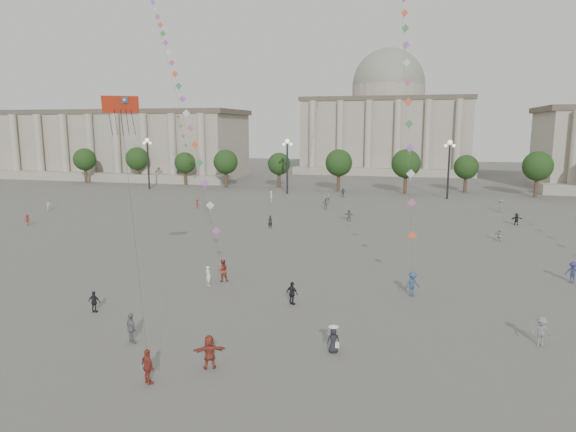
# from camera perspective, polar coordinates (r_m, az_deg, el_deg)

# --- Properties ---
(ground) EXTENTS (360.00, 360.00, 0.00)m
(ground) POSITION_cam_1_polar(r_m,az_deg,el_deg) (31.15, -5.81, -14.59)
(ground) COLOR #5B5855
(ground) RESTS_ON ground
(hall_west) EXTENTS (84.00, 26.22, 17.20)m
(hall_west) POSITION_cam_1_polar(r_m,az_deg,el_deg) (147.48, -20.96, 7.47)
(hall_west) COLOR gray
(hall_west) RESTS_ON ground
(hall_central) EXTENTS (48.30, 34.30, 35.50)m
(hall_central) POSITION_cam_1_polar(r_m,az_deg,el_deg) (156.10, 10.93, 10.17)
(hall_central) COLOR gray
(hall_central) RESTS_ON ground
(tree_row) EXTENTS (137.12, 5.12, 8.00)m
(tree_row) POSITION_cam_1_polar(r_m,az_deg,el_deg) (105.30, 8.99, 5.65)
(tree_row) COLOR #3D2E1E
(tree_row) RESTS_ON ground
(lamp_post_far_west) EXTENTS (2.00, 0.90, 10.65)m
(lamp_post_far_west) POSITION_cam_1_polar(r_m,az_deg,el_deg) (111.25, -15.32, 6.66)
(lamp_post_far_west) COLOR #262628
(lamp_post_far_west) RESTS_ON ground
(lamp_post_mid_west) EXTENTS (2.00, 0.90, 10.65)m
(lamp_post_mid_west) POSITION_cam_1_polar(r_m,az_deg,el_deg) (99.89, -0.08, 6.68)
(lamp_post_mid_west) COLOR #262628
(lamp_post_mid_west) RESTS_ON ground
(lamp_post_mid_east) EXTENTS (2.00, 0.90, 10.65)m
(lamp_post_mid_east) POSITION_cam_1_polar(r_m,az_deg,el_deg) (96.85, 17.47, 6.13)
(lamp_post_mid_east) COLOR #262628
(lamp_post_mid_east) RESTS_ON ground
(person_crowd_0) EXTENTS (1.08, 0.72, 1.71)m
(person_crowd_0) POSITION_cam_1_polar(r_m,az_deg,el_deg) (96.18, 6.12, 2.61)
(person_crowd_0) COLOR #325672
(person_crowd_0) RESTS_ON ground
(person_crowd_1) EXTENTS (1.12, 1.10, 1.82)m
(person_crowd_1) POSITION_cam_1_polar(r_m,az_deg,el_deg) (88.44, -25.05, 1.14)
(person_crowd_1) COLOR silver
(person_crowd_1) RESTS_ON ground
(person_crowd_2) EXTENTS (0.85, 1.11, 1.51)m
(person_crowd_2) POSITION_cam_1_polar(r_m,az_deg,el_deg) (76.11, -26.96, -0.39)
(person_crowd_2) COLOR maroon
(person_crowd_2) RESTS_ON ground
(person_crowd_4) EXTENTS (1.52, 1.20, 1.61)m
(person_crowd_4) POSITION_cam_1_polar(r_m,az_deg,el_deg) (88.90, 4.49, 2.02)
(person_crowd_4) COLOR #B9B9B5
(person_crowd_4) RESTS_ON ground
(person_crowd_6) EXTENTS (1.26, 0.84, 1.81)m
(person_crowd_6) POSITION_cam_1_polar(r_m,az_deg,el_deg) (34.61, 26.32, -11.43)
(person_crowd_6) COLOR slate
(person_crowd_6) RESTS_ON ground
(person_crowd_7) EXTENTS (1.38, 1.17, 1.50)m
(person_crowd_7) POSITION_cam_1_polar(r_m,az_deg,el_deg) (63.32, 22.45, -1.94)
(person_crowd_7) COLOR #B2B3AF
(person_crowd_7) RESTS_ON ground
(person_crowd_9) EXTENTS (1.58, 0.87, 1.62)m
(person_crowd_9) POSITION_cam_1_polar(r_m,az_deg,el_deg) (74.57, 24.05, -0.32)
(person_crowd_9) COLOR black
(person_crowd_9) RESTS_ON ground
(person_crowd_10) EXTENTS (0.58, 0.74, 1.80)m
(person_crowd_10) POSITION_cam_1_polar(r_m,az_deg,el_deg) (90.14, -1.87, 2.21)
(person_crowd_10) COLOR silver
(person_crowd_10) RESTS_ON ground
(person_crowd_12) EXTENTS (1.50, 0.76, 1.55)m
(person_crowd_12) POSITION_cam_1_polar(r_m,az_deg,el_deg) (71.81, 6.80, 0.08)
(person_crowd_12) COLOR slate
(person_crowd_12) RESTS_ON ground
(person_crowd_13) EXTENTS (0.73, 0.67, 1.67)m
(person_crowd_13) POSITION_cam_1_polar(r_m,az_deg,el_deg) (42.82, -8.86, -6.59)
(person_crowd_13) COLOR white
(person_crowd_13) RESTS_ON ground
(person_crowd_14) EXTENTS (1.36, 1.19, 1.82)m
(person_crowd_14) POSITION_cam_1_polar(r_m,az_deg,el_deg) (49.17, 29.07, -5.49)
(person_crowd_14) COLOR navy
(person_crowd_14) RESTS_ON ground
(person_crowd_16) EXTENTS (1.12, 0.56, 1.83)m
(person_crowd_16) POSITION_cam_1_polar(r_m,az_deg,el_deg) (81.32, 4.22, 1.37)
(person_crowd_16) COLOR slate
(person_crowd_16) RESTS_ON ground
(person_crowd_17) EXTENTS (0.64, 1.05, 1.57)m
(person_crowd_17) POSITION_cam_1_polar(r_m,az_deg,el_deg) (83.35, -10.04, 1.36)
(person_crowd_17) COLOR #973A29
(person_crowd_17) RESTS_ON ground
(person_crowd_18) EXTENTS (0.71, 0.67, 1.64)m
(person_crowd_18) POSITION_cam_1_polar(r_m,az_deg,el_deg) (66.27, -2.00, -0.63)
(person_crowd_18) COLOR black
(person_crowd_18) RESTS_ON ground
(person_crowd_19) EXTENTS (1.43, 1.11, 1.95)m
(person_crowd_19) POSITION_cam_1_polar(r_m,az_deg,el_deg) (85.10, 22.53, 1.06)
(person_crowd_19) COLOR slate
(person_crowd_19) RESTS_ON ground
(tourist_0) EXTENTS (1.16, 0.96, 1.86)m
(tourist_0) POSITION_cam_1_polar(r_m,az_deg,el_deg) (27.91, -15.31, -15.84)
(tourist_0) COLOR maroon
(tourist_0) RESTS_ON ground
(tourist_1) EXTENTS (1.09, 0.82, 1.72)m
(tourist_1) POSITION_cam_1_polar(r_m,az_deg,el_deg) (37.96, 0.47, -8.58)
(tourist_1) COLOR black
(tourist_1) RESTS_ON ground
(tourist_2) EXTENTS (1.80, 1.24, 1.87)m
(tourist_2) POSITION_cam_1_polar(r_m,az_deg,el_deg) (28.85, -8.73, -14.70)
(tourist_2) COLOR #993929
(tourist_2) RESTS_ON ground
(tourist_3) EXTENTS (1.16, 1.02, 1.88)m
(tourist_3) POSITION_cam_1_polar(r_m,az_deg,el_deg) (32.91, -17.02, -11.84)
(tourist_3) COLOR slate
(tourist_3) RESTS_ON ground
(tourist_4) EXTENTS (0.91, 0.40, 1.54)m
(tourist_4) POSITION_cam_1_polar(r_m,az_deg,el_deg) (38.92, -20.72, -8.92)
(tourist_4) COLOR black
(tourist_4) RESTS_ON ground
(kite_flyer_0) EXTENTS (1.12, 1.01, 1.88)m
(kite_flyer_0) POSITION_cam_1_polar(r_m,az_deg,el_deg) (43.83, -7.26, -6.02)
(kite_flyer_0) COLOR brown
(kite_flyer_0) RESTS_ON ground
(kite_flyer_1) EXTENTS (1.43, 1.32, 1.93)m
(kite_flyer_1) POSITION_cam_1_polar(r_m,az_deg,el_deg) (40.86, 13.66, -7.37)
(kite_flyer_1) COLOR #2F4B6A
(kite_flyer_1) RESTS_ON ground
(hat_person) EXTENTS (0.85, 0.71, 1.69)m
(hat_person) POSITION_cam_1_polar(r_m,az_deg,el_deg) (30.48, 5.07, -13.48)
(hat_person) COLOR black
(hat_person) RESTS_ON ground
(dragon_kite) EXTENTS (3.68, 4.30, 15.37)m
(dragon_kite) POSITION_cam_1_polar(r_m,az_deg,el_deg) (33.88, -18.03, 10.40)
(dragon_kite) COLOR red
(dragon_kite) RESTS_ON ground
(kite_train_west) EXTENTS (25.89, 34.93, 56.28)m
(kite_train_west) POSITION_cam_1_polar(r_m,az_deg,el_deg) (65.55, -12.93, 16.27)
(kite_train_west) COLOR #3F3F3F
(kite_train_west) RESTS_ON ground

